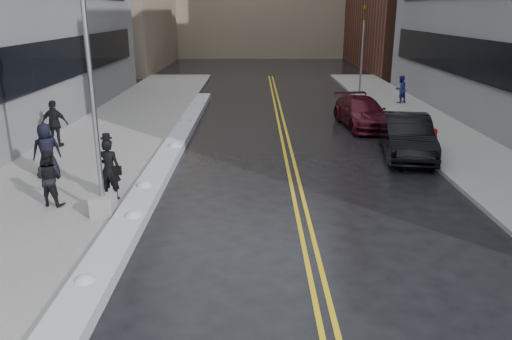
{
  "coord_description": "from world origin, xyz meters",
  "views": [
    {
      "loc": [
        1.1,
        -11.4,
        5.84
      ],
      "look_at": [
        1.11,
        2.7,
        1.3
      ],
      "focal_mm": 35.0,
      "sensor_mm": 36.0,
      "label": 1
    }
  ],
  "objects_px": {
    "traffic_signal": "(362,47)",
    "pedestrian_b": "(49,178)",
    "pedestrian_fedora": "(109,169)",
    "pedestrian_d": "(55,124)",
    "car_black": "(406,136)",
    "lamppost": "(96,135)",
    "fire_hydrant": "(434,135)",
    "pedestrian_east": "(401,89)",
    "pedestrian_c": "(47,150)",
    "car_maroon": "(362,113)"
  },
  "relations": [
    {
      "from": "pedestrian_b",
      "to": "car_maroon",
      "type": "relative_size",
      "value": 0.33
    },
    {
      "from": "fire_hydrant",
      "to": "pedestrian_east",
      "type": "bearing_deg",
      "value": 82.59
    },
    {
      "from": "traffic_signal",
      "to": "pedestrian_fedora",
      "type": "height_order",
      "value": "traffic_signal"
    },
    {
      "from": "pedestrian_fedora",
      "to": "pedestrian_b",
      "type": "bearing_deg",
      "value": 23.27
    },
    {
      "from": "car_black",
      "to": "traffic_signal",
      "type": "bearing_deg",
      "value": 93.56
    },
    {
      "from": "pedestrian_d",
      "to": "pedestrian_c",
      "type": "bearing_deg",
      "value": 114.09
    },
    {
      "from": "fire_hydrant",
      "to": "traffic_signal",
      "type": "relative_size",
      "value": 0.12
    },
    {
      "from": "pedestrian_fedora",
      "to": "pedestrian_east",
      "type": "height_order",
      "value": "pedestrian_fedora"
    },
    {
      "from": "lamppost",
      "to": "pedestrian_c",
      "type": "distance_m",
      "value": 4.81
    },
    {
      "from": "lamppost",
      "to": "car_maroon",
      "type": "height_order",
      "value": "lamppost"
    },
    {
      "from": "lamppost",
      "to": "fire_hydrant",
      "type": "distance_m",
      "value": 14.81
    },
    {
      "from": "pedestrian_fedora",
      "to": "pedestrian_d",
      "type": "relative_size",
      "value": 0.96
    },
    {
      "from": "fire_hydrant",
      "to": "traffic_signal",
      "type": "distance_m",
      "value": 14.3
    },
    {
      "from": "pedestrian_east",
      "to": "car_maroon",
      "type": "xyz_separation_m",
      "value": [
        -3.7,
        -6.23,
        -0.26
      ]
    },
    {
      "from": "lamppost",
      "to": "traffic_signal",
      "type": "distance_m",
      "value": 24.98
    },
    {
      "from": "lamppost",
      "to": "traffic_signal",
      "type": "xyz_separation_m",
      "value": [
        11.8,
        22.0,
        0.87
      ]
    },
    {
      "from": "pedestrian_d",
      "to": "car_black",
      "type": "xyz_separation_m",
      "value": [
        14.9,
        -0.98,
        -0.31
      ]
    },
    {
      "from": "lamppost",
      "to": "pedestrian_fedora",
      "type": "bearing_deg",
      "value": 96.17
    },
    {
      "from": "lamppost",
      "to": "pedestrian_b",
      "type": "bearing_deg",
      "value": 156.06
    },
    {
      "from": "car_black",
      "to": "lamppost",
      "type": "bearing_deg",
      "value": -140.15
    },
    {
      "from": "pedestrian_c",
      "to": "car_maroon",
      "type": "distance_m",
      "value": 15.53
    },
    {
      "from": "pedestrian_b",
      "to": "pedestrian_east",
      "type": "relative_size",
      "value": 1.0
    },
    {
      "from": "pedestrian_c",
      "to": "car_black",
      "type": "bearing_deg",
      "value": 166.34
    },
    {
      "from": "fire_hydrant",
      "to": "traffic_signal",
      "type": "bearing_deg",
      "value": 92.05
    },
    {
      "from": "traffic_signal",
      "to": "pedestrian_fedora",
      "type": "xyz_separation_m",
      "value": [
        -11.94,
        -20.68,
        -2.28
      ]
    },
    {
      "from": "pedestrian_b",
      "to": "pedestrian_d",
      "type": "bearing_deg",
      "value": -57.9
    },
    {
      "from": "pedestrian_fedora",
      "to": "pedestrian_c",
      "type": "bearing_deg",
      "value": -31.79
    },
    {
      "from": "pedestrian_fedora",
      "to": "pedestrian_c",
      "type": "relative_size",
      "value": 1.01
    },
    {
      "from": "pedestrian_fedora",
      "to": "car_black",
      "type": "bearing_deg",
      "value": -147.48
    },
    {
      "from": "fire_hydrant",
      "to": "pedestrian_b",
      "type": "relative_size",
      "value": 0.42
    },
    {
      "from": "pedestrian_c",
      "to": "car_black",
      "type": "relative_size",
      "value": 0.37
    },
    {
      "from": "pedestrian_d",
      "to": "car_black",
      "type": "height_order",
      "value": "pedestrian_d"
    },
    {
      "from": "pedestrian_fedora",
      "to": "lamppost",
      "type": "bearing_deg",
      "value": 102.33
    },
    {
      "from": "pedestrian_b",
      "to": "pedestrian_east",
      "type": "height_order",
      "value": "pedestrian_east"
    },
    {
      "from": "pedestrian_d",
      "to": "pedestrian_east",
      "type": "distance_m",
      "value": 20.87
    },
    {
      "from": "traffic_signal",
      "to": "pedestrian_c",
      "type": "bearing_deg",
      "value": -128.61
    },
    {
      "from": "fire_hydrant",
      "to": "pedestrian_fedora",
      "type": "xyz_separation_m",
      "value": [
        -12.44,
        -6.68,
        0.58
      ]
    },
    {
      "from": "lamppost",
      "to": "pedestrian_c",
      "type": "height_order",
      "value": "lamppost"
    },
    {
      "from": "traffic_signal",
      "to": "pedestrian_b",
      "type": "relative_size",
      "value": 3.48
    },
    {
      "from": "pedestrian_east",
      "to": "car_maroon",
      "type": "height_order",
      "value": "pedestrian_east"
    },
    {
      "from": "pedestrian_b",
      "to": "pedestrian_d",
      "type": "relative_size",
      "value": 0.85
    },
    {
      "from": "lamppost",
      "to": "car_maroon",
      "type": "distance_m",
      "value": 15.8
    },
    {
      "from": "pedestrian_d",
      "to": "pedestrian_east",
      "type": "xyz_separation_m",
      "value": [
        17.89,
        10.74,
        -0.15
      ]
    },
    {
      "from": "pedestrian_b",
      "to": "pedestrian_d",
      "type": "distance_m",
      "value": 7.26
    },
    {
      "from": "pedestrian_east",
      "to": "car_black",
      "type": "relative_size",
      "value": 0.33
    },
    {
      "from": "pedestrian_d",
      "to": "traffic_signal",
      "type": "bearing_deg",
      "value": -131.35
    },
    {
      "from": "fire_hydrant",
      "to": "pedestrian_c",
      "type": "bearing_deg",
      "value": -163.63
    },
    {
      "from": "traffic_signal",
      "to": "pedestrian_b",
      "type": "height_order",
      "value": "traffic_signal"
    },
    {
      "from": "traffic_signal",
      "to": "car_black",
      "type": "xyz_separation_m",
      "value": [
        -1.14,
        -15.33,
        -2.55
      ]
    },
    {
      "from": "pedestrian_d",
      "to": "pedestrian_fedora",
      "type": "bearing_deg",
      "value": 129.78
    }
  ]
}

